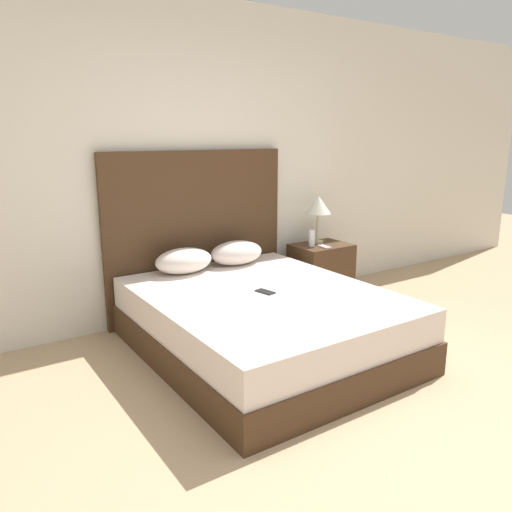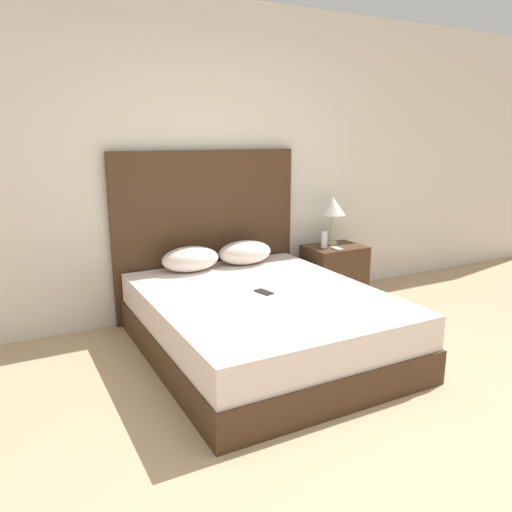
% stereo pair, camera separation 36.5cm
% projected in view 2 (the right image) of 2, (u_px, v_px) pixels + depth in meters
% --- Properties ---
extents(ground_plane, '(16.00, 16.00, 0.00)m').
position_uv_depth(ground_plane, '(376.00, 460.00, 2.50)').
color(ground_plane, tan).
extents(wall_back, '(10.00, 0.06, 2.70)m').
position_uv_depth(wall_back, '(191.00, 162.00, 4.31)').
color(wall_back, silver).
rests_on(wall_back, ground_plane).
extents(bed, '(1.62, 1.99, 0.47)m').
position_uv_depth(bed, '(262.00, 323.00, 3.69)').
color(bed, '#422B19').
rests_on(bed, ground_plane).
extents(headboard, '(1.70, 0.05, 1.46)m').
position_uv_depth(headboard, '(208.00, 233.00, 4.45)').
color(headboard, '#422B19').
rests_on(headboard, ground_plane).
extents(pillow_left, '(0.49, 0.31, 0.21)m').
position_uv_depth(pillow_left, '(191.00, 259.00, 4.17)').
color(pillow_left, silver).
rests_on(pillow_left, bed).
extents(pillow_right, '(0.49, 0.31, 0.21)m').
position_uv_depth(pillow_right, '(245.00, 252.00, 4.40)').
color(pillow_right, silver).
rests_on(pillow_right, bed).
extents(phone_on_bed, '(0.10, 0.16, 0.01)m').
position_uv_depth(phone_on_bed, '(264.00, 292.00, 3.62)').
color(phone_on_bed, '#232328').
rests_on(phone_on_bed, bed).
extents(nightstand, '(0.55, 0.42, 0.54)m').
position_uv_depth(nightstand, '(334.00, 273.00, 4.85)').
color(nightstand, '#422B19').
rests_on(nightstand, ground_plane).
extents(table_lamp, '(0.25, 0.25, 0.47)m').
position_uv_depth(table_lamp, '(332.00, 207.00, 4.77)').
color(table_lamp, tan).
rests_on(table_lamp, nightstand).
extents(phone_on_nightstand, '(0.08, 0.16, 0.01)m').
position_uv_depth(phone_on_nightstand, '(337.00, 248.00, 4.67)').
color(phone_on_nightstand, '#B7B7BC').
rests_on(phone_on_nightstand, nightstand).
extents(toiletry_bottle, '(0.06, 0.06, 0.16)m').
position_uv_depth(toiletry_bottle, '(324.00, 240.00, 4.69)').
color(toiletry_bottle, silver).
rests_on(toiletry_bottle, nightstand).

